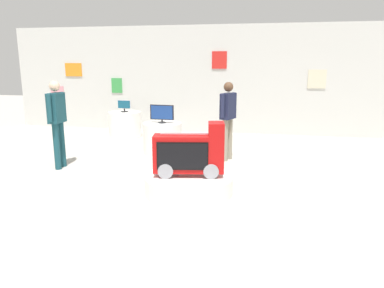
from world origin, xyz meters
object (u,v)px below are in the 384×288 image
(novelty_firetruck_tv, at_px, (190,154))
(tv_on_center_rear, at_px, (124,105))
(shopper_browsing_rear, at_px, (228,115))
(display_pedestal_left_rear, at_px, (162,138))
(tv_on_left_rear, at_px, (162,113))
(main_display_pedestal, at_px, (189,184))
(shopper_browsing_near_truck, at_px, (57,118))
(display_pedestal_center_rear, at_px, (125,124))

(novelty_firetruck_tv, xyz_separation_m, tv_on_center_rear, (-2.68, 4.01, 0.24))
(shopper_browsing_rear, bearing_deg, display_pedestal_left_rear, 168.43)
(display_pedestal_left_rear, relative_size, tv_on_left_rear, 1.59)
(main_display_pedestal, bearing_deg, display_pedestal_left_rear, 114.88)
(display_pedestal_left_rear, relative_size, shopper_browsing_near_truck, 0.52)
(tv_on_center_rear, bearing_deg, shopper_browsing_near_truck, -92.20)
(novelty_firetruck_tv, relative_size, shopper_browsing_rear, 0.69)
(display_pedestal_left_rear, height_order, tv_on_center_rear, tv_on_center_rear)
(main_display_pedestal, bearing_deg, shopper_browsing_rear, 79.53)
(main_display_pedestal, xyz_separation_m, tv_on_center_rear, (-2.66, 4.01, 0.73))
(display_pedestal_left_rear, relative_size, tv_on_center_rear, 2.27)
(novelty_firetruck_tv, relative_size, display_pedestal_left_rear, 1.29)
(tv_on_left_rear, relative_size, shopper_browsing_near_truck, 0.33)
(main_display_pedestal, xyz_separation_m, tv_on_left_rear, (-1.13, 2.43, 0.78))
(display_pedestal_left_rear, bearing_deg, display_pedestal_center_rear, 134.11)
(display_pedestal_center_rear, xyz_separation_m, shopper_browsing_near_truck, (-0.12, -3.13, 0.65))
(novelty_firetruck_tv, relative_size, shopper_browsing_near_truck, 0.67)
(display_pedestal_left_rear, height_order, tv_on_left_rear, tv_on_left_rear)
(display_pedestal_left_rear, bearing_deg, shopper_browsing_near_truck, -136.75)
(tv_on_left_rear, height_order, shopper_browsing_rear, shopper_browsing_rear)
(main_display_pedestal, bearing_deg, novelty_firetruck_tv, -7.33)
(novelty_firetruck_tv, height_order, shopper_browsing_rear, shopper_browsing_rear)
(novelty_firetruck_tv, xyz_separation_m, display_pedestal_left_rear, (-1.15, 2.43, -0.29))
(shopper_browsing_rear, bearing_deg, shopper_browsing_near_truck, -158.60)
(main_display_pedestal, height_order, novelty_firetruck_tv, novelty_firetruck_tv)
(tv_on_left_rear, xyz_separation_m, display_pedestal_center_rear, (-1.53, 1.58, -0.57))
(tv_on_center_rear, bearing_deg, novelty_firetruck_tv, -56.24)
(novelty_firetruck_tv, relative_size, display_pedestal_center_rear, 1.27)
(main_display_pedestal, height_order, tv_on_left_rear, tv_on_left_rear)
(shopper_browsing_rear, bearing_deg, display_pedestal_center_rear, 148.21)
(display_pedestal_left_rear, xyz_separation_m, tv_on_center_rear, (-1.53, 1.58, 0.53))
(novelty_firetruck_tv, distance_m, shopper_browsing_near_truck, 2.96)
(novelty_firetruck_tv, height_order, display_pedestal_center_rear, novelty_firetruck_tv)
(tv_on_left_rear, bearing_deg, main_display_pedestal, -65.09)
(novelty_firetruck_tv, relative_size, tv_on_left_rear, 2.05)
(display_pedestal_center_rear, relative_size, shopper_browsing_near_truck, 0.53)
(tv_on_left_rear, bearing_deg, display_pedestal_center_rear, 134.04)
(display_pedestal_center_rear, height_order, tv_on_center_rear, tv_on_center_rear)
(main_display_pedestal, height_order, tv_on_center_rear, tv_on_center_rear)
(main_display_pedestal, relative_size, shopper_browsing_near_truck, 0.83)
(main_display_pedestal, bearing_deg, tv_on_center_rear, 123.56)
(main_display_pedestal, xyz_separation_m, display_pedestal_left_rear, (-1.13, 2.43, 0.21))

